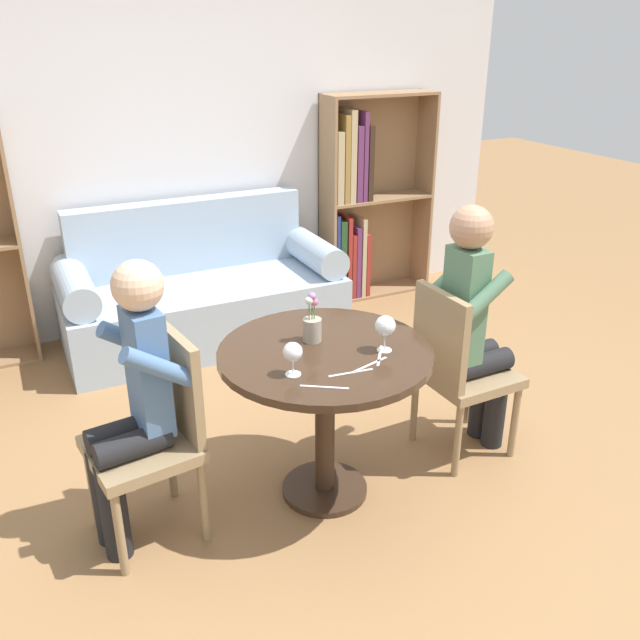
# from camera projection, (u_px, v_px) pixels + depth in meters

# --- Properties ---
(ground_plane) EXTENTS (16.00, 16.00, 0.00)m
(ground_plane) POSITION_uv_depth(u_px,v_px,m) (325.00, 491.00, 3.20)
(ground_plane) COLOR olive
(back_wall) EXTENTS (5.20, 0.05, 2.70)m
(back_wall) POSITION_uv_depth(u_px,v_px,m) (173.00, 132.00, 4.57)
(back_wall) COLOR silver
(back_wall) RESTS_ON ground_plane
(round_table) EXTENTS (0.93, 0.93, 0.75)m
(round_table) POSITION_uv_depth(u_px,v_px,m) (325.00, 381.00, 2.96)
(round_table) COLOR #382619
(round_table) RESTS_ON ground_plane
(couch) EXTENTS (1.86, 0.80, 0.92)m
(couch) POSITION_uv_depth(u_px,v_px,m) (202.00, 296.00, 4.64)
(couch) COLOR #9EB2C6
(couch) RESTS_ON ground_plane
(bookshelf_right) EXTENTS (0.88, 0.28, 1.56)m
(bookshelf_right) POSITION_uv_depth(u_px,v_px,m) (360.00, 203.00, 5.23)
(bookshelf_right) COLOR #93704C
(bookshelf_right) RESTS_ON ground_plane
(chair_left) EXTENTS (0.47, 0.47, 0.90)m
(chair_left) POSITION_uv_depth(u_px,v_px,m) (157.00, 429.00, 2.79)
(chair_left) COLOR #937A56
(chair_left) RESTS_ON ground_plane
(chair_right) EXTENTS (0.43, 0.43, 0.90)m
(chair_right) POSITION_uv_depth(u_px,v_px,m) (457.00, 366.00, 3.30)
(chair_right) COLOR #937A56
(chair_right) RESTS_ON ground_plane
(person_left) EXTENTS (0.45, 0.38, 1.23)m
(person_left) POSITION_uv_depth(u_px,v_px,m) (132.00, 403.00, 2.67)
(person_left) COLOR black
(person_left) RESTS_ON ground_plane
(person_right) EXTENTS (0.42, 0.35, 1.29)m
(person_right) POSITION_uv_depth(u_px,v_px,m) (474.00, 327.00, 3.27)
(person_right) COLOR black
(person_right) RESTS_ON ground_plane
(wine_glass_left) EXTENTS (0.08, 0.08, 0.14)m
(wine_glass_left) POSITION_uv_depth(u_px,v_px,m) (293.00, 353.00, 2.66)
(wine_glass_left) COLOR white
(wine_glass_left) RESTS_ON round_table
(wine_glass_right) EXTENTS (0.09, 0.09, 0.16)m
(wine_glass_right) POSITION_uv_depth(u_px,v_px,m) (385.00, 326.00, 2.85)
(wine_glass_right) COLOR white
(wine_glass_right) RESTS_ON round_table
(flower_vase) EXTENTS (0.08, 0.08, 0.23)m
(flower_vase) POSITION_uv_depth(u_px,v_px,m) (312.00, 325.00, 2.95)
(flower_vase) COLOR #9E9384
(flower_vase) RESTS_ON round_table
(knife_left_setting) EXTENTS (0.12, 0.16, 0.00)m
(knife_left_setting) POSITION_uv_depth(u_px,v_px,m) (380.00, 356.00, 2.85)
(knife_left_setting) COLOR silver
(knife_left_setting) RESTS_ON round_table
(fork_left_setting) EXTENTS (0.17, 0.11, 0.00)m
(fork_left_setting) POSITION_uv_depth(u_px,v_px,m) (324.00, 387.00, 2.60)
(fork_left_setting) COLOR silver
(fork_left_setting) RESTS_ON round_table
(knife_right_setting) EXTENTS (0.19, 0.06, 0.00)m
(knife_right_setting) POSITION_uv_depth(u_px,v_px,m) (370.00, 364.00, 2.78)
(knife_right_setting) COLOR silver
(knife_right_setting) RESTS_ON round_table
(fork_right_setting) EXTENTS (0.19, 0.03, 0.00)m
(fork_right_setting) POSITION_uv_depth(u_px,v_px,m) (350.00, 373.00, 2.71)
(fork_right_setting) COLOR silver
(fork_right_setting) RESTS_ON round_table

